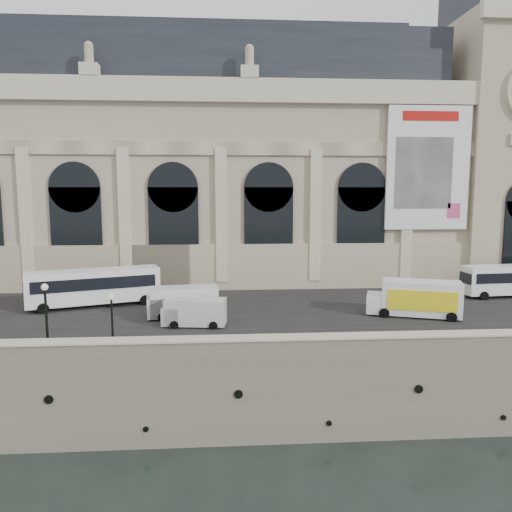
{
  "coord_description": "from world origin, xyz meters",
  "views": [
    {
      "loc": [
        0.99,
        -30.88,
        16.78
      ],
      "look_at": [
        4.67,
        22.0,
        9.68
      ],
      "focal_mm": 35.0,
      "sensor_mm": 36.0,
      "label": 1
    }
  ],
  "objects_px": {
    "box_truck": "(416,299)",
    "van_b": "(192,312)",
    "lamp_right": "(112,322)",
    "lamp_left": "(46,317)",
    "van_c": "(180,302)",
    "bus_left": "(94,286)"
  },
  "relations": [
    {
      "from": "bus_left",
      "to": "van_b",
      "type": "distance_m",
      "value": 11.92
    },
    {
      "from": "van_c",
      "to": "lamp_right",
      "type": "xyz_separation_m",
      "value": [
        -3.84,
        -8.13,
        0.56
      ]
    },
    {
      "from": "bus_left",
      "to": "lamp_right",
      "type": "distance_m",
      "value": 13.41
    },
    {
      "from": "lamp_right",
      "to": "lamp_left",
      "type": "bearing_deg",
      "value": 179.46
    },
    {
      "from": "van_c",
      "to": "lamp_left",
      "type": "relative_size",
      "value": 1.34
    },
    {
      "from": "bus_left",
      "to": "van_c",
      "type": "relative_size",
      "value": 1.95
    },
    {
      "from": "bus_left",
      "to": "lamp_right",
      "type": "bearing_deg",
      "value": -71.12
    },
    {
      "from": "van_b",
      "to": "lamp_left",
      "type": "relative_size",
      "value": 1.12
    },
    {
      "from": "lamp_left",
      "to": "van_c",
      "type": "bearing_deg",
      "value": 44.73
    },
    {
      "from": "bus_left",
      "to": "van_c",
      "type": "distance_m",
      "value": 9.38
    },
    {
      "from": "lamp_left",
      "to": "lamp_right",
      "type": "relative_size",
      "value": 1.2
    },
    {
      "from": "bus_left",
      "to": "van_c",
      "type": "height_order",
      "value": "bus_left"
    },
    {
      "from": "van_c",
      "to": "lamp_right",
      "type": "distance_m",
      "value": 9.0
    },
    {
      "from": "bus_left",
      "to": "lamp_right",
      "type": "xyz_separation_m",
      "value": [
        4.34,
        -12.69,
        -0.05
      ]
    },
    {
      "from": "van_b",
      "to": "lamp_right",
      "type": "height_order",
      "value": "lamp_right"
    },
    {
      "from": "van_b",
      "to": "van_c",
      "type": "xyz_separation_m",
      "value": [
        -1.17,
        2.79,
        0.21
      ]
    },
    {
      "from": "van_c",
      "to": "lamp_left",
      "type": "bearing_deg",
      "value": -135.27
    },
    {
      "from": "van_b",
      "to": "box_truck",
      "type": "xyz_separation_m",
      "value": [
        18.84,
        1.78,
        0.43
      ]
    },
    {
      "from": "lamp_right",
      "to": "van_c",
      "type": "bearing_deg",
      "value": 64.71
    },
    {
      "from": "box_truck",
      "to": "lamp_right",
      "type": "height_order",
      "value": "lamp_right"
    },
    {
      "from": "van_b",
      "to": "bus_left",
      "type": "bearing_deg",
      "value": 141.83
    },
    {
      "from": "box_truck",
      "to": "van_b",
      "type": "bearing_deg",
      "value": -174.61
    }
  ]
}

